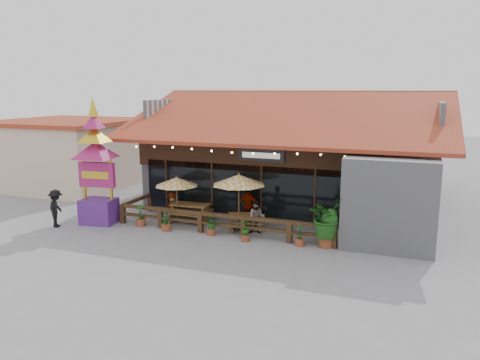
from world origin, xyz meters
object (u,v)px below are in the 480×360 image
at_px(umbrella_left, 177,182).
at_px(pedestrian, 56,208).
at_px(picnic_table_left, 191,210).
at_px(tropical_plant, 327,218).
at_px(umbrella_right, 239,180).
at_px(picnic_table_right, 245,219).
at_px(thai_sign_tower, 96,153).

bearing_deg(umbrella_left, pedestrian, -150.20).
xyz_separation_m(picnic_table_left, tropical_plant, (6.65, -1.34, 0.61)).
height_order(umbrella_left, picnic_table_left, umbrella_left).
distance_m(umbrella_left, umbrella_right, 3.14).
xyz_separation_m(picnic_table_left, picnic_table_right, (2.84, -0.25, -0.10)).
distance_m(umbrella_right, tropical_plant, 4.37).
xyz_separation_m(umbrella_left, umbrella_right, (3.12, -0.04, 0.31)).
height_order(picnic_table_right, tropical_plant, tropical_plant).
bearing_deg(picnic_table_right, pedestrian, -161.82).
relative_size(picnic_table_right, tropical_plant, 0.91).
bearing_deg(umbrella_right, tropical_plant, -14.63).
bearing_deg(pedestrian, tropical_plant, -108.05).
bearing_deg(umbrella_left, picnic_table_right, -0.44).
xyz_separation_m(umbrella_right, picnic_table_right, (0.30, 0.02, -1.74)).
bearing_deg(picnic_table_left, pedestrian, -151.08).
xyz_separation_m(umbrella_left, tropical_plant, (7.23, -1.11, -0.73)).
bearing_deg(umbrella_right, umbrella_left, 179.23).
height_order(tropical_plant, pedestrian, tropical_plant).
bearing_deg(thai_sign_tower, picnic_table_left, 24.30).
distance_m(umbrella_right, picnic_table_right, 1.77).
relative_size(umbrella_right, picnic_table_right, 1.36).
relative_size(umbrella_left, thai_sign_tower, 0.36).
bearing_deg(umbrella_left, thai_sign_tower, -155.17).
xyz_separation_m(picnic_table_right, pedestrian, (-8.14, -2.67, 0.38)).
distance_m(picnic_table_right, thai_sign_tower, 7.43).
relative_size(picnic_table_left, thai_sign_tower, 0.29).
height_order(picnic_table_left, pedestrian, pedestrian).
height_order(thai_sign_tower, pedestrian, thai_sign_tower).
bearing_deg(pedestrian, thai_sign_tower, -76.03).
distance_m(picnic_table_left, pedestrian, 6.06).
bearing_deg(pedestrian, umbrella_left, -85.80).
height_order(picnic_table_left, tropical_plant, tropical_plant).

